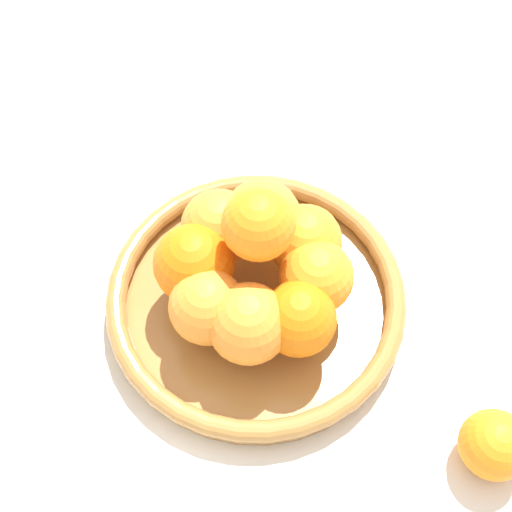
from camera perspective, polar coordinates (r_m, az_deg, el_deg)
The scene contains 4 objects.
ground_plane at distance 0.77m, azimuth -0.00°, elevation -4.07°, with size 4.00×4.00×0.00m, color silver.
fruit_bowl at distance 0.76m, azimuth -0.00°, elevation -3.42°, with size 0.32×0.32×0.04m.
orange_pile at distance 0.70m, azimuth -0.16°, elevation -0.73°, with size 0.20×0.20×0.13m.
stray_orange at distance 0.71m, azimuth 18.52°, elevation -14.12°, with size 0.07×0.07×0.07m, color orange.
Camera 1 is at (-0.24, 0.27, 0.68)m, focal length 50.00 mm.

